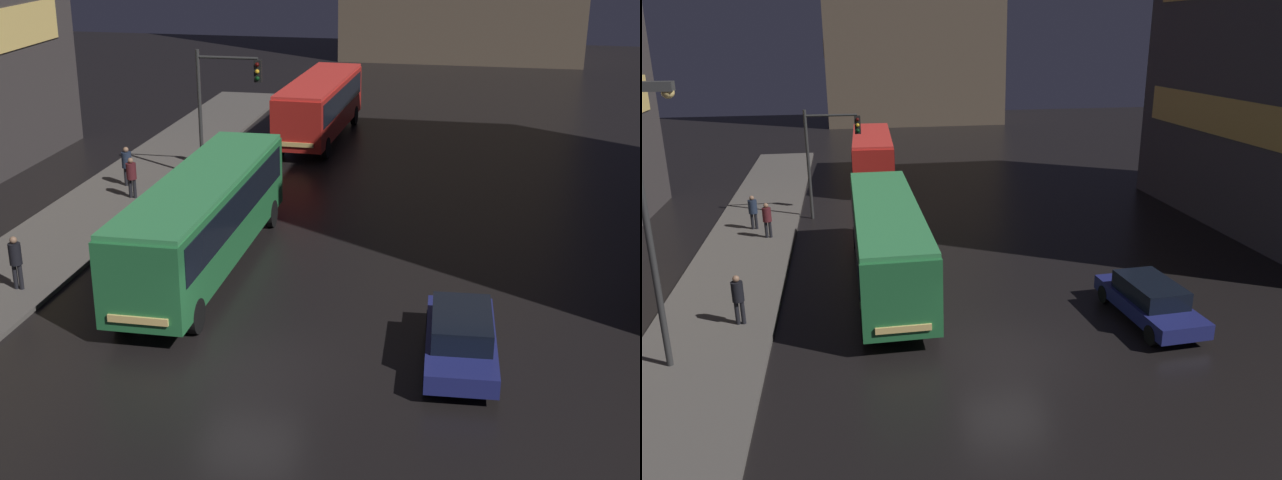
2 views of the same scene
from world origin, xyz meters
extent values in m
plane|color=black|center=(0.00, 0.00, 0.00)|extent=(120.00, 120.00, 0.00)
cube|color=#56514C|center=(-9.00, 10.00, 0.07)|extent=(4.00, 48.00, 0.15)
cube|color=#236B38|center=(-3.06, 6.18, 1.78)|extent=(2.45, 11.67, 2.46)
cube|color=black|center=(-3.06, 6.18, 2.26)|extent=(2.51, 10.74, 1.10)
cube|color=#399252|center=(-3.06, 6.18, 3.09)|extent=(2.40, 11.44, 0.16)
cube|color=#F4CC72|center=(-3.03, 0.33, 0.95)|extent=(1.67, 0.11, 0.20)
cylinder|color=black|center=(-1.95, 1.76, 0.50)|extent=(0.26, 1.00, 1.00)
cylinder|color=black|center=(-4.12, 1.74, 0.50)|extent=(0.26, 1.00, 1.00)
cylinder|color=black|center=(-2.00, 10.61, 0.50)|extent=(0.26, 1.00, 1.00)
cylinder|color=black|center=(-4.18, 10.60, 0.50)|extent=(0.26, 1.00, 1.00)
cube|color=#AD1E19|center=(-2.77, 23.86, 1.73)|extent=(2.71, 9.95, 2.35)
cube|color=black|center=(-2.77, 23.86, 2.15)|extent=(2.74, 9.16, 1.10)
cube|color=red|center=(-2.77, 23.86, 2.98)|extent=(2.65, 9.75, 0.16)
cube|color=#F4CC72|center=(-2.93, 18.90, 0.95)|extent=(1.67, 0.15, 0.20)
cylinder|color=black|center=(-1.79, 20.29, 0.50)|extent=(0.28, 1.01, 1.00)
cylinder|color=black|center=(-3.98, 20.36, 0.50)|extent=(0.28, 1.01, 1.00)
cylinder|color=black|center=(-1.56, 27.36, 0.50)|extent=(0.28, 1.01, 1.00)
cylinder|color=black|center=(-3.75, 27.43, 0.50)|extent=(0.28, 1.01, 1.00)
cube|color=navy|center=(5.28, 1.43, 0.55)|extent=(2.03, 4.75, 0.50)
cube|color=black|center=(5.28, 1.43, 1.10)|extent=(1.65, 2.64, 0.59)
cylinder|color=black|center=(6.18, -0.15, 0.32)|extent=(0.24, 0.65, 0.64)
cylinder|color=black|center=(4.57, -0.24, 0.32)|extent=(0.24, 0.65, 0.64)
cylinder|color=black|center=(6.00, 3.11, 0.32)|extent=(0.24, 0.65, 0.64)
cylinder|color=black|center=(4.39, 3.02, 0.32)|extent=(0.24, 0.65, 0.64)
cylinder|color=black|center=(-9.06, 13.96, 0.54)|extent=(0.14, 0.14, 0.78)
cylinder|color=black|center=(-8.88, 13.96, 0.54)|extent=(0.14, 0.14, 0.78)
cylinder|color=#1E283D|center=(-8.97, 13.96, 1.26)|extent=(0.46, 0.46, 0.65)
sphere|color=#8C664C|center=(-8.97, 13.96, 1.69)|extent=(0.22, 0.22, 0.22)
cylinder|color=black|center=(-8.25, 12.47, 0.54)|extent=(0.14, 0.14, 0.78)
cylinder|color=black|center=(-8.07, 12.47, 0.54)|extent=(0.14, 0.14, 0.78)
cylinder|color=#4C191E|center=(-8.16, 12.47, 1.25)|extent=(0.45, 0.45, 0.65)
sphere|color=#8C664C|center=(-8.16, 12.47, 1.68)|extent=(0.22, 0.22, 0.22)
cylinder|color=black|center=(-8.18, 3.27, 0.55)|extent=(0.14, 0.14, 0.80)
cylinder|color=black|center=(-8.00, 3.27, 0.55)|extent=(0.14, 0.14, 0.80)
cylinder|color=black|center=(-8.09, 3.27, 1.29)|extent=(0.50, 0.50, 0.67)
sphere|color=#8C664C|center=(-8.09, 3.27, 1.73)|extent=(0.22, 0.22, 0.22)
cylinder|color=#2D2D2D|center=(-6.32, 15.80, 2.79)|extent=(0.16, 0.16, 5.58)
cylinder|color=#2D2D2D|center=(-5.04, 15.80, 5.28)|extent=(2.56, 0.12, 0.12)
cube|color=black|center=(-3.77, 15.80, 4.78)|extent=(0.30, 0.24, 0.90)
sphere|color=#390706|center=(-3.77, 15.66, 5.06)|extent=(0.18, 0.18, 0.18)
sphere|color=gold|center=(-3.77, 15.66, 4.78)|extent=(0.18, 0.18, 0.18)
sphere|color=black|center=(-3.77, 15.66, 4.50)|extent=(0.18, 0.18, 0.18)
camera|label=1|loc=(5.65, -19.36, 11.07)|focal=50.00mm
camera|label=2|loc=(-4.35, -16.19, 9.21)|focal=35.00mm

